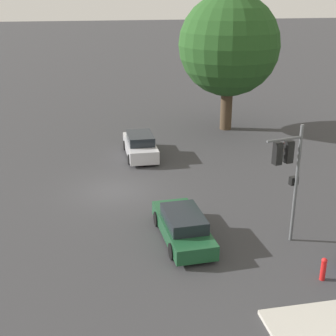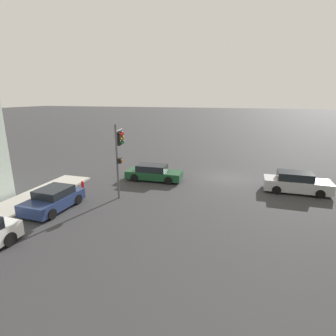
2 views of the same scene
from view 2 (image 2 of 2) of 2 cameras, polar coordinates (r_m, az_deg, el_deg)
ground_plane at (r=23.50m, az=12.39°, el=-2.10°), size 300.00×300.00×0.00m
traffic_signal at (r=18.31m, az=-10.61°, el=4.59°), size 0.80×1.73×5.14m
crossing_car_0 at (r=22.20m, az=-3.16°, el=-1.05°), size 4.75×1.96×1.34m
crossing_car_1 at (r=21.55m, az=26.11°, el=-2.92°), size 4.60×1.92×1.53m
parked_car_0 at (r=18.05m, az=-23.68°, el=-6.24°), size 2.17×3.94×1.35m
fire_hydrant at (r=20.26m, az=-18.06°, el=-3.88°), size 0.22×0.22×0.92m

